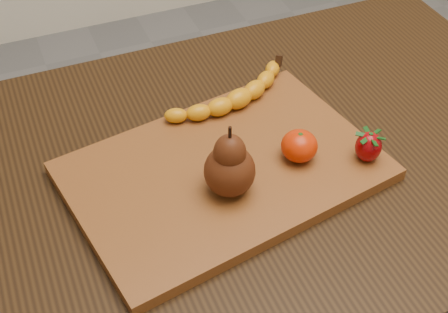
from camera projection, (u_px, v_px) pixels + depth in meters
name	position (u px, v px, depth m)	size (l,w,h in m)	color
table	(269.00, 192.00, 1.05)	(1.00, 0.70, 0.76)	black
cutting_board	(224.00, 171.00, 0.93)	(0.45, 0.30, 0.02)	brown
banana	(239.00, 99.00, 1.02)	(0.21, 0.05, 0.03)	orange
pear	(230.00, 160.00, 0.85)	(0.07, 0.07, 0.11)	#4C1F0C
mandarin	(299.00, 146.00, 0.92)	(0.06, 0.06, 0.05)	red
strawberry	(369.00, 146.00, 0.92)	(0.04, 0.04, 0.05)	#8E0308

